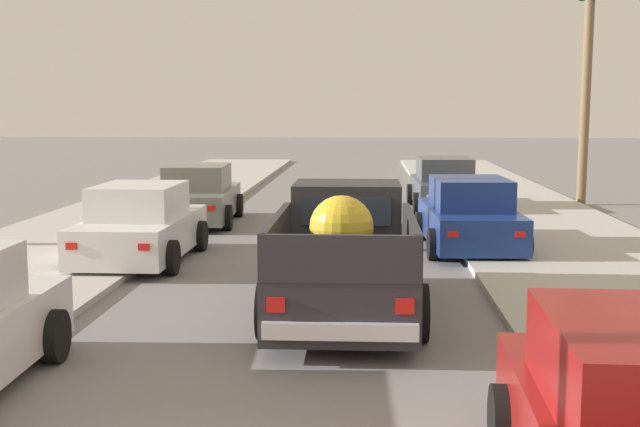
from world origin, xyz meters
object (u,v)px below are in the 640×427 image
(pickup_truck, at_px, (345,258))
(car_left_near, at_px, (444,186))
(car_right_far, at_px, (198,196))
(car_left_mid, at_px, (141,226))
(car_left_far, at_px, (469,216))

(pickup_truck, bearing_deg, car_left_near, 78.37)
(pickup_truck, relative_size, car_right_far, 1.21)
(car_left_mid, bearing_deg, car_left_far, 15.19)
(car_left_mid, bearing_deg, car_left_near, 53.00)
(car_left_far, bearing_deg, car_left_mid, -164.81)
(car_left_near, height_order, car_left_far, same)
(pickup_truck, relative_size, car_left_near, 1.22)
(car_left_far, bearing_deg, car_left_near, 88.99)
(car_left_near, height_order, car_left_mid, same)
(car_left_near, bearing_deg, car_left_mid, -127.00)
(car_left_mid, distance_m, car_right_far, 5.54)
(car_left_mid, xyz_separation_m, car_right_far, (0.04, 5.54, 0.00))
(car_left_mid, relative_size, car_right_far, 0.99)
(pickup_truck, height_order, car_left_far, pickup_truck)
(pickup_truck, distance_m, car_left_near, 13.06)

